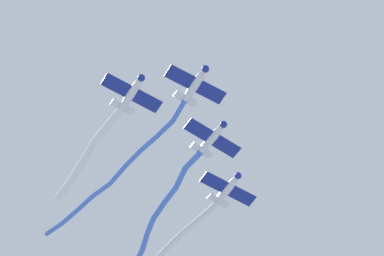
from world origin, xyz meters
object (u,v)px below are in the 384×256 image
Objects in this scene: airplane_right_wing at (132,93)px; airplane_slot at (228,189)px; airplane_lead at (195,84)px; airplane_left_wing at (212,138)px.

airplane_right_wing is 17.51m from airplane_slot.
airplane_lead is at bearing -47.27° from airplane_slot.
airplane_lead is 7.52m from airplane_left_wing.
airplane_right_wing reaches higher than airplane_left_wing.
airplane_left_wing is 7.52m from airplane_slot.
airplane_left_wing is 11.19m from airplane_right_wing.
airplane_right_wing is (3.75, 6.51, 0.30)m from airplane_lead.
airplane_lead is at bearing -50.80° from airplane_left_wing.
airplane_right_wing reaches higher than airplane_lead.
airplane_slot is at bearing 134.16° from airplane_lead.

